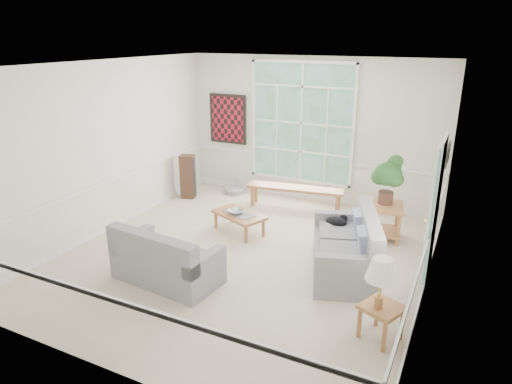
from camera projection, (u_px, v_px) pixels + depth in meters
floor at (245, 256)px, 7.40m from camera, size 5.50×6.00×0.01m
ceiling at (243, 64)px, 6.41m from camera, size 5.50×6.00×0.02m
wall_back at (311, 131)px, 9.45m from camera, size 5.50×0.02×3.00m
wall_front at (100, 245)px, 4.36m from camera, size 5.50×0.02×3.00m
wall_left at (106, 148)px, 8.04m from camera, size 0.02×6.00×3.00m
wall_right at (437, 193)px, 5.76m from camera, size 0.02×6.00×3.00m
window_back at (301, 123)px, 9.45m from camera, size 2.30×0.08×2.40m
entry_door at (434, 210)px, 6.44m from camera, size 0.08×0.90×2.10m
door_sidelight at (430, 219)px, 5.87m from camera, size 0.08×0.26×1.90m
wall_art at (228, 119)px, 10.18m from camera, size 0.90×0.06×1.10m
wall_frame_near at (446, 157)px, 7.25m from camera, size 0.04×0.26×0.32m
wall_frame_far at (448, 152)px, 7.59m from camera, size 0.04×0.26×0.32m
loveseat_right at (345, 243)px, 6.77m from camera, size 1.41×1.92×0.93m
loveseat_front at (167, 254)px, 6.55m from camera, size 1.60×0.93×0.83m
coffee_table at (239, 223)px, 8.22m from camera, size 1.10×0.85×0.36m
pewter_bowl at (236, 212)px, 8.14m from camera, size 0.46×0.46×0.08m
window_bench at (295, 198)px, 9.32m from camera, size 2.00×0.69×0.46m
end_table at (383, 221)px, 7.93m from camera, size 0.75×0.75×0.63m
houseplant at (387, 179)px, 7.73m from camera, size 0.66×0.66×0.87m
side_table at (381, 322)px, 5.34m from camera, size 0.57×0.57×0.44m
table_lamp at (380, 283)px, 5.13m from camera, size 0.51×0.51×0.62m
pet_bed at (235, 190)px, 10.28m from camera, size 0.58×0.58×0.13m
floor_speaker at (188, 177)px, 9.88m from camera, size 0.35×0.31×0.95m
cat at (336, 221)px, 7.32m from camera, size 0.42×0.39×0.16m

